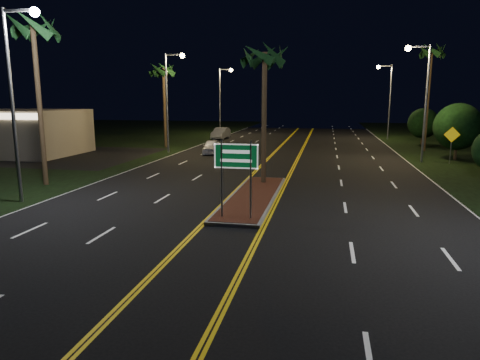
% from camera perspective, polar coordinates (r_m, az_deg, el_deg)
% --- Properties ---
extents(ground, '(120.00, 120.00, 0.00)m').
position_cam_1_polar(ground, '(15.10, -2.73, -8.41)').
color(ground, black).
rests_on(ground, ground).
extents(grass_left, '(40.00, 110.00, 0.01)m').
position_cam_1_polar(grass_left, '(51.53, -29.30, 3.89)').
color(grass_left, black).
rests_on(grass_left, ground).
extents(median_island, '(2.25, 10.25, 0.17)m').
position_cam_1_polar(median_island, '(21.68, 1.79, -2.22)').
color(median_island, gray).
rests_on(median_island, ground).
extents(highway_sign, '(1.80, 0.08, 3.20)m').
position_cam_1_polar(highway_sign, '(17.18, -0.53, 2.22)').
color(highway_sign, gray).
rests_on(highway_sign, ground).
extents(streetlight_left_near, '(1.91, 0.44, 9.00)m').
position_cam_1_polar(streetlight_left_near, '(22.76, -27.55, 11.34)').
color(streetlight_left_near, gray).
rests_on(streetlight_left_near, ground).
extents(streetlight_left_mid, '(1.91, 0.44, 9.00)m').
position_cam_1_polar(streetlight_left_mid, '(40.39, -9.25, 11.64)').
color(streetlight_left_mid, gray).
rests_on(streetlight_left_mid, ground).
extents(streetlight_left_far, '(1.91, 0.44, 9.00)m').
position_cam_1_polar(streetlight_left_far, '(59.53, -2.35, 11.45)').
color(streetlight_left_far, gray).
rests_on(streetlight_left_far, ground).
extents(streetlight_right_mid, '(1.91, 0.44, 9.00)m').
position_cam_1_polar(streetlight_right_mid, '(36.53, 23.08, 11.04)').
color(streetlight_right_mid, gray).
rests_on(streetlight_right_mid, ground).
extents(streetlight_right_far, '(1.91, 0.44, 9.00)m').
position_cam_1_polar(streetlight_right_far, '(56.28, 19.03, 10.92)').
color(streetlight_right_far, gray).
rests_on(streetlight_right_far, ground).
extents(palm_median, '(2.40, 2.40, 8.30)m').
position_cam_1_polar(palm_median, '(24.69, 3.31, 16.15)').
color(palm_median, '#382819').
rests_on(palm_median, ground).
extents(palm_left_near, '(2.40, 2.40, 9.80)m').
position_cam_1_polar(palm_left_near, '(27.33, -25.89, 17.57)').
color(palm_left_near, '#382819').
rests_on(palm_left_near, ground).
extents(palm_left_far, '(2.40, 2.40, 8.80)m').
position_cam_1_polar(palm_left_far, '(44.98, -10.18, 14.17)').
color(palm_left_far, '#382819').
rests_on(palm_left_far, ground).
extents(palm_right_far, '(2.40, 2.40, 10.30)m').
position_cam_1_polar(palm_right_far, '(44.99, 24.18, 15.21)').
color(palm_right_far, '#382819').
rests_on(palm_right_far, ground).
extents(shrub_mid, '(3.78, 3.78, 4.62)m').
position_cam_1_polar(shrub_mid, '(39.31, 27.05, 6.36)').
color(shrub_mid, '#382819').
rests_on(shrub_mid, ground).
extents(shrub_far, '(3.24, 3.24, 3.96)m').
position_cam_1_polar(shrub_far, '(50.94, 23.24, 6.97)').
color(shrub_far, '#382819').
rests_on(shrub_far, ground).
extents(car_near, '(2.60, 4.69, 1.48)m').
position_cam_1_polar(car_near, '(39.41, -3.80, 4.61)').
color(car_near, white).
rests_on(car_near, ground).
extents(car_far, '(2.31, 4.97, 1.63)m').
position_cam_1_polar(car_far, '(54.01, -2.57, 6.37)').
color(car_far, silver).
rests_on(car_far, ground).
extents(warning_sign, '(1.19, 0.07, 2.84)m').
position_cam_1_polar(warning_sign, '(36.88, 26.38, 4.87)').
color(warning_sign, gray).
rests_on(warning_sign, ground).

